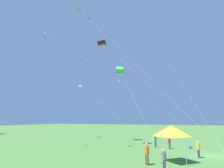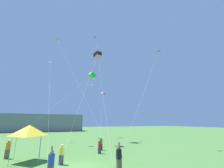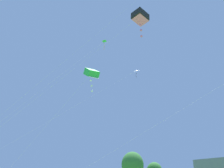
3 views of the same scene
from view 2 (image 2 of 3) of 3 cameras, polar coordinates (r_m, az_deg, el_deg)
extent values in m
plane|color=#427033|center=(14.53, -11.79, -28.56)|extent=(220.00, 220.00, 0.00)
cube|color=slate|center=(69.68, -27.42, -13.02)|extent=(36.67, 10.32, 6.72)
cylinder|color=#B7B7BC|center=(16.78, -34.35, -20.48)|extent=(0.05, 0.05, 2.32)
cylinder|color=#B7B7BC|center=(16.57, -25.90, -21.59)|extent=(0.05, 0.05, 2.32)
cylinder|color=#B7B7BC|center=(19.06, -33.00, -19.63)|extent=(0.05, 0.05, 2.32)
cylinder|color=#B7B7BC|center=(18.87, -25.61, -20.56)|extent=(0.05, 0.05, 2.32)
pyramid|color=yellow|center=(17.63, -29.03, -15.20)|extent=(2.58, 2.58, 1.04)
cube|color=blue|center=(17.82, 2.61, -25.57)|extent=(0.57, 0.37, 0.33)
cube|color=#473860|center=(19.68, -4.80, -23.84)|extent=(0.36, 0.20, 0.75)
cylinder|color=red|center=(19.58, -4.76, -21.87)|extent=(0.38, 0.38, 0.62)
sphere|color=tan|center=(19.52, -4.73, -20.67)|extent=(0.23, 0.23, 0.23)
cylinder|color=tan|center=(19.52, -4.83, -20.39)|extent=(0.21, 0.17, 0.54)
cube|color=#473860|center=(15.56, -18.82, -25.65)|extent=(0.38, 0.21, 0.80)
cylinder|color=yellow|center=(15.42, -18.59, -23.00)|extent=(0.40, 0.40, 0.66)
sphere|color=tan|center=(15.36, -18.45, -21.37)|extent=(0.25, 0.25, 0.25)
cube|color=brown|center=(13.19, 2.67, -28.41)|extent=(0.41, 0.22, 0.85)
cylinder|color=black|center=(13.02, 2.63, -25.08)|extent=(0.43, 0.43, 0.71)
sphere|color=#896042|center=(12.94, 2.60, -23.02)|extent=(0.27, 0.27, 0.27)
cylinder|color=#896042|center=(12.89, 2.66, -22.57)|extent=(0.15, 0.22, 0.61)
cube|color=brown|center=(20.20, -35.14, -21.03)|extent=(0.42, 0.23, 0.87)
cylinder|color=orange|center=(20.09, -34.80, -18.82)|extent=(0.44, 0.44, 0.72)
sphere|color=tan|center=(20.04, -34.60, -17.46)|extent=(0.27, 0.27, 0.27)
cube|color=#282833|center=(21.83, -4.22, -22.89)|extent=(0.36, 0.20, 0.76)
cylinder|color=#288E3D|center=(21.74, -4.18, -21.10)|extent=(0.38, 0.38, 0.62)
sphere|color=#896042|center=(21.70, -4.16, -20.00)|extent=(0.24, 0.24, 0.24)
cylinder|color=blue|center=(12.03, -22.13, -25.05)|extent=(0.43, 0.43, 0.70)
sphere|color=tan|center=(11.95, -21.90, -22.85)|extent=(0.27, 0.27, 0.27)
cylinder|color=tan|center=(11.92, -21.94, -22.35)|extent=(0.22, 0.21, 0.60)
cylinder|color=silver|center=(19.10, 12.42, -1.86)|extent=(10.86, 6.15, 15.31)
pyramid|color=red|center=(27.13, 17.29, 11.92)|extent=(0.72, 0.68, 0.29)
sphere|color=#2DBCD1|center=(26.94, 17.36, 11.21)|extent=(0.09, 0.09, 0.09)
sphere|color=#2DBCD1|center=(26.87, 17.60, 10.73)|extent=(0.09, 0.09, 0.09)
cylinder|color=silver|center=(24.03, -22.74, -1.37)|extent=(1.02, 23.81, 17.14)
pyramid|color=white|center=(37.90, -22.50, 7.74)|extent=(0.75, 0.77, 0.47)
sphere|color=black|center=(37.80, -22.60, 7.10)|extent=(0.10, 0.10, 0.10)
sphere|color=black|center=(37.64, -22.62, 6.74)|extent=(0.10, 0.10, 0.10)
sphere|color=black|center=(37.57, -22.64, 6.34)|extent=(0.10, 0.10, 0.10)
cylinder|color=silver|center=(21.90, -20.26, -7.14)|extent=(11.78, 8.10, 12.11)
cube|color=green|center=(28.01, -7.56, 3.38)|extent=(1.48, 1.47, 1.21)
cube|color=white|center=(27.90, -7.59, 2.68)|extent=(1.07, 1.35, 0.65)
sphere|color=white|center=(27.72, -7.61, 1.86)|extent=(0.19, 0.19, 0.19)
sphere|color=white|center=(27.68, -7.68, 0.71)|extent=(0.19, 0.19, 0.19)
sphere|color=white|center=(27.57, -7.68, -0.41)|extent=(0.19, 0.19, 0.19)
cylinder|color=silver|center=(30.56, -4.05, -10.74)|extent=(6.77, 17.43, 11.09)
cube|color=pink|center=(40.53, -3.41, -3.74)|extent=(1.29, 1.23, 0.84)
cube|color=#2DBCD1|center=(40.49, -3.42, -4.11)|extent=(1.07, 1.05, 0.41)
sphere|color=#2DBCD1|center=(40.42, -3.33, -4.56)|extent=(0.15, 0.15, 0.15)
sphere|color=#2DBCD1|center=(40.35, -3.32, -5.13)|extent=(0.15, 0.15, 0.15)
sphere|color=#2DBCD1|center=(40.30, -3.52, -5.70)|extent=(0.15, 0.15, 0.15)
sphere|color=#2DBCD1|center=(40.19, -3.50, -6.27)|extent=(0.15, 0.15, 0.15)
cylinder|color=silver|center=(22.29, -9.17, 0.61)|extent=(8.42, 18.68, 18.64)
cube|color=black|center=(35.04, -5.54, 11.07)|extent=(1.81, 1.98, 1.27)
cube|color=pink|center=(34.86, -5.56, 10.41)|extent=(1.58, 1.76, 0.46)
sphere|color=pink|center=(34.59, -5.65, 9.60)|extent=(0.25, 0.25, 0.25)
sphere|color=pink|center=(34.38, -5.60, 8.49)|extent=(0.25, 0.25, 0.25)
sphere|color=pink|center=(34.14, -5.73, 7.40)|extent=(0.25, 0.25, 0.25)
cylinder|color=silver|center=(25.62, -4.86, 6.15)|extent=(4.32, 21.75, 25.17)
pyramid|color=black|center=(41.14, -6.45, 17.37)|extent=(0.67, 0.59, 0.17)
sphere|color=green|center=(41.02, -6.38, 16.87)|extent=(0.08, 0.08, 0.08)
sphere|color=green|center=(40.79, -6.56, 16.69)|extent=(0.08, 0.08, 0.08)
sphere|color=green|center=(40.76, -6.61, 16.35)|extent=(0.08, 0.08, 0.08)
cylinder|color=silver|center=(22.10, -14.25, 3.27)|extent=(5.39, 18.00, 20.32)
pyramid|color=green|center=(34.27, -20.26, 15.84)|extent=(0.76, 0.59, 0.15)
sphere|color=orange|center=(34.00, -20.27, 15.19)|extent=(0.10, 0.10, 0.10)
sphere|color=orange|center=(33.95, -20.50, 14.70)|extent=(0.10, 0.10, 0.10)
sphere|color=orange|center=(33.73, -20.32, 14.32)|extent=(0.10, 0.10, 0.10)
sphere|color=orange|center=(33.59, -20.41, 13.90)|extent=(0.10, 0.10, 0.10)
camera|label=1|loc=(25.78, -73.95, -3.32)|focal=28.00mm
camera|label=3|loc=(33.72, 35.78, -14.02)|focal=40.00mm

